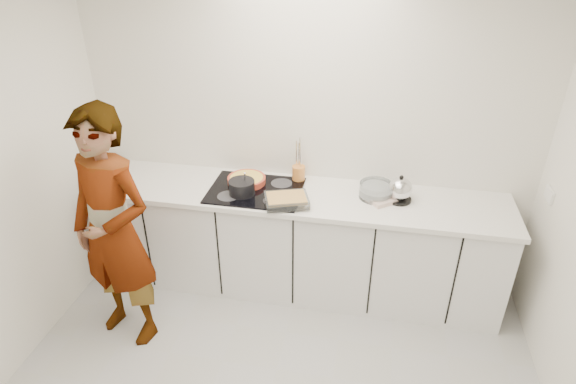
% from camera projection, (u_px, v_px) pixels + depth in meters
% --- Properties ---
extents(wall_back, '(3.60, 0.00, 2.60)m').
position_uv_depth(wall_back, '(307.00, 132.00, 3.82)').
color(wall_back, white).
rests_on(wall_back, ground).
extents(base_cabinets, '(3.20, 0.58, 0.87)m').
position_uv_depth(base_cabinets, '(299.00, 244.00, 3.97)').
color(base_cabinets, white).
rests_on(base_cabinets, floor).
extents(countertop, '(3.24, 0.64, 0.04)m').
position_uv_depth(countertop, '(300.00, 196.00, 3.75)').
color(countertop, white).
rests_on(countertop, base_cabinets).
extents(hob, '(0.72, 0.54, 0.01)m').
position_uv_depth(hob, '(256.00, 190.00, 3.78)').
color(hob, black).
rests_on(hob, countertop).
extents(tart_dish, '(0.38, 0.38, 0.05)m').
position_uv_depth(tart_dish, '(247.00, 180.00, 3.86)').
color(tart_dish, '#C03F29').
rests_on(tart_dish, hob).
extents(saucepan, '(0.23, 0.23, 0.19)m').
position_uv_depth(saucepan, '(242.00, 187.00, 3.69)').
color(saucepan, black).
rests_on(saucepan, hob).
extents(baking_dish, '(0.38, 0.32, 0.06)m').
position_uv_depth(baking_dish, '(286.00, 200.00, 3.57)').
color(baking_dish, silver).
rests_on(baking_dish, hob).
extents(mixing_bowl, '(0.32, 0.32, 0.12)m').
position_uv_depth(mixing_bowl, '(376.00, 191.00, 3.67)').
color(mixing_bowl, silver).
rests_on(mixing_bowl, countertop).
extents(tea_towel, '(0.24, 0.23, 0.03)m').
position_uv_depth(tea_towel, '(383.00, 200.00, 3.63)').
color(tea_towel, white).
rests_on(tea_towel, countertop).
extents(kettle, '(0.21, 0.21, 0.21)m').
position_uv_depth(kettle, '(400.00, 190.00, 3.61)').
color(kettle, black).
rests_on(kettle, countertop).
extents(utensil_crock, '(0.11, 0.11, 0.13)m').
position_uv_depth(utensil_crock, '(299.00, 174.00, 3.90)').
color(utensil_crock, orange).
rests_on(utensil_crock, countertop).
extents(cook, '(0.75, 0.58, 1.81)m').
position_uv_depth(cook, '(114.00, 232.00, 3.30)').
color(cook, white).
rests_on(cook, floor).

